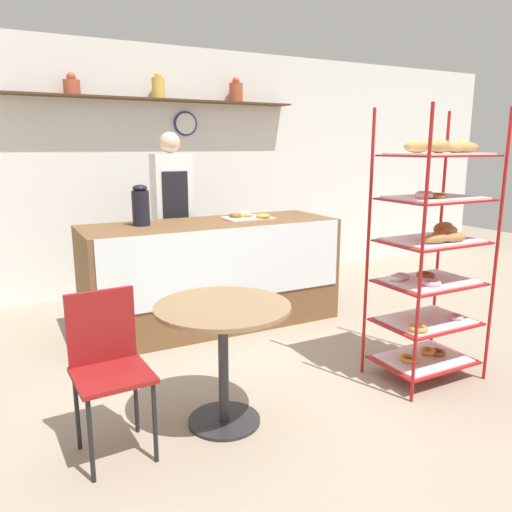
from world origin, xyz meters
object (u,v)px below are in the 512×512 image
Objects in this scene: pastry_rack at (433,249)px; donut_tray_counter at (247,216)px; cafe_chair at (107,356)px; coffee_carafe at (141,206)px; person_worker at (172,214)px; cafe_table at (223,334)px.

donut_tray_counter is (-0.52, 1.79, 0.04)m from pastry_rack.
donut_tray_counter reaches higher than cafe_chair.
cafe_chair is at bearing -111.48° from coffee_carafe.
pastry_rack is 4.19× the size of donut_tray_counter.
donut_tray_counter is (1.65, 1.63, 0.44)m from cafe_chair.
person_worker is 3.95× the size of donut_tray_counter.
donut_tray_counter is at bearing 41.84° from cafe_chair.
coffee_carafe reaches higher than donut_tray_counter.
pastry_rack is 5.35× the size of coffee_carafe.
cafe_chair is (-2.17, 0.16, -0.40)m from pastry_rack.
person_worker is 5.03× the size of coffee_carafe.
person_worker is 2.01× the size of cafe_chair.
cafe_table is 1.76× the size of donut_tray_counter.
pastry_rack reaches higher than cafe_table.
cafe_chair reaches higher than cafe_table.
coffee_carafe is (0.65, 1.66, 0.59)m from cafe_chair.
donut_tray_counter is at bearing 106.12° from pastry_rack.
pastry_rack is 2.14× the size of cafe_chair.
cafe_chair is 1.88m from coffee_carafe.
cafe_chair is at bearing -116.79° from person_worker.
cafe_table is at bearing -7.49° from cafe_chair.
cafe_chair is (-0.65, 0.05, -0.02)m from cafe_table.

